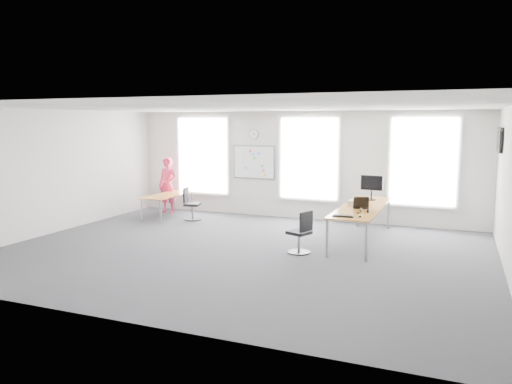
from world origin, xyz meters
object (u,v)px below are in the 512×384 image
at_px(keyboard, 343,216).
at_px(headphones, 364,210).
at_px(chair_right, 301,235).
at_px(chair_left, 191,206).
at_px(desk_right, 362,209).
at_px(person, 168,185).
at_px(desk_left, 168,196).
at_px(monitor, 372,185).

relative_size(keyboard, headphones, 2.21).
height_order(chair_right, chair_left, chair_left).
bearing_deg(desk_right, person, 165.89).
xyz_separation_m(desk_left, chair_left, (0.77, -0.05, -0.21)).
bearing_deg(desk_right, monitor, 87.78).
xyz_separation_m(person, keyboard, (5.91, -2.91, -0.01)).
relative_size(desk_left, chair_right, 2.04).
height_order(chair_right, monitor, monitor).
height_order(keyboard, monitor, monitor).
height_order(desk_right, headphones, headphones).
relative_size(desk_right, chair_right, 3.76).
bearing_deg(chair_left, desk_left, 74.20).
height_order(desk_left, chair_right, chair_right).
relative_size(headphones, monitor, 0.31).
distance_m(desk_left, headphones, 6.04).
distance_m(chair_left, monitor, 4.97).
relative_size(chair_right, chair_left, 0.99).
bearing_deg(headphones, chair_right, -142.44).
height_order(chair_left, headphones, headphones).
xyz_separation_m(desk_right, chair_right, (-0.97, -1.48, -0.37)).
relative_size(chair_left, monitor, 1.50).
xyz_separation_m(desk_right, person, (-6.03, 1.52, 0.07)).
height_order(desk_right, chair_left, chair_left).
bearing_deg(chair_left, keyboard, -127.42).
distance_m(desk_left, chair_right, 5.23).
height_order(desk_right, monitor, monitor).
relative_size(chair_right, headphones, 4.72).
distance_m(chair_left, headphones, 5.31).
bearing_deg(chair_right, desk_right, 168.88).
height_order(chair_left, monitor, monitor).
bearing_deg(keyboard, chair_right, -176.57).
height_order(desk_left, monitor, monitor).
bearing_deg(chair_right, headphones, 144.54).
bearing_deg(person, chair_left, -25.97).
bearing_deg(headphones, chair_left, 167.78).
xyz_separation_m(chair_right, person, (-5.06, 3.00, 0.44)).
xyz_separation_m(chair_left, headphones, (5.05, -1.57, 0.47)).
height_order(person, headphones, person).
height_order(headphones, monitor, monitor).
bearing_deg(desk_left, keyboard, -22.27).
distance_m(desk_right, monitor, 1.10).
bearing_deg(monitor, chair_right, -102.30).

